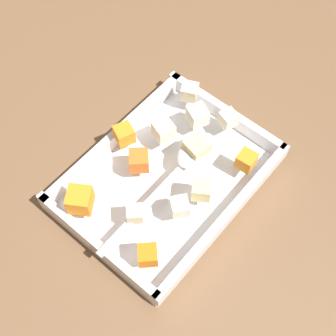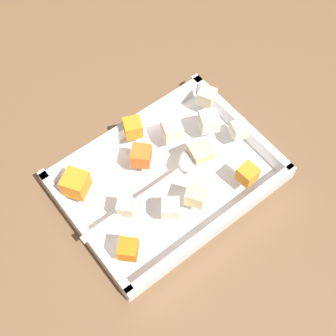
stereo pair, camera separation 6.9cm
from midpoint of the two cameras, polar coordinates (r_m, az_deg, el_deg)
name	(u,v)px [view 1 (the left image)]	position (r m, az deg, el deg)	size (l,w,h in m)	color
ground_plane	(171,178)	(0.74, -2.33, -1.48)	(4.00, 4.00, 0.00)	brown
baking_dish	(168,181)	(0.73, -2.71, -1.81)	(0.31, 0.23, 0.04)	silver
carrot_chunk_center	(80,200)	(0.68, -13.43, -4.02)	(0.03, 0.03, 0.03)	orange
carrot_chunk_far_left	(148,255)	(0.63, -5.61, -10.67)	(0.03, 0.03, 0.03)	orange
carrot_chunk_corner_sw	(246,160)	(0.70, 6.62, 0.68)	(0.03, 0.03, 0.03)	orange
carrot_chunk_under_handle	(139,161)	(0.69, -6.34, 0.64)	(0.03, 0.03, 0.03)	orange
carrot_chunk_front_center	(124,134)	(0.72, -8.02, 3.81)	(0.03, 0.03, 0.03)	orange
potato_chunk_heap_side	(197,149)	(0.70, 0.68, 2.07)	(0.03, 0.03, 0.03)	#E0CC89
potato_chunk_back_center	(201,190)	(0.67, 1.09, -2.88)	(0.03, 0.03, 0.03)	#E0CC89
potato_chunk_corner_nw	(135,214)	(0.66, -7.02, -5.74)	(0.02, 0.02, 0.02)	beige
potato_chunk_rim_edge	(228,119)	(0.74, 4.61, 5.72)	(0.02, 0.02, 0.02)	beige
potato_chunk_near_left	(197,115)	(0.74, 0.88, 6.11)	(0.03, 0.03, 0.03)	beige
potato_chunk_corner_ne	(189,92)	(0.77, 0.00, 8.95)	(0.03, 0.03, 0.03)	beige
potato_chunk_near_spoon	(164,130)	(0.72, -3.27, 4.32)	(0.03, 0.03, 0.03)	beige
parsnip_chunk_mid_right	(180,207)	(0.66, -1.58, -4.94)	(0.02, 0.02, 0.02)	silver
serving_spoon	(190,157)	(0.70, -0.12, 1.13)	(0.25, 0.05, 0.02)	silver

